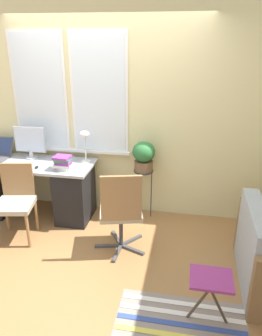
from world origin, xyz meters
TOP-DOWN VIEW (x-y plane):
  - ground_plane at (0.00, 0.00)m, footprint 14.00×14.00m
  - wall_back_with_window at (-0.02, 0.71)m, footprint 9.00×0.12m
  - desk at (-0.93, 0.32)m, footprint 1.60×0.63m
  - monitor at (-1.00, 0.48)m, footprint 0.42×0.15m
  - keyboard at (-1.02, 0.14)m, footprint 0.33×0.13m
  - mouse at (-0.77, 0.15)m, footprint 0.04×0.06m
  - desk_lamp at (-0.24, 0.47)m, footprint 0.13×0.13m
  - book_stack at (-0.43, 0.17)m, footprint 0.24×0.19m
  - desk_chair_wooden at (-0.90, -0.20)m, footprint 0.49×0.50m
  - office_chair_swivel at (0.38, -0.29)m, footprint 0.59×0.57m
  - plant_stand at (0.50, 0.52)m, footprint 0.25×0.25m
  - potted_plant at (0.50, 0.52)m, footprint 0.28×0.28m
  - floor_rug_striped at (1.09, -1.20)m, footprint 1.11×0.65m
  - folding_stool at (1.30, -1.10)m, footprint 0.35×0.29m

SIDE VIEW (x-z plane):
  - ground_plane at x=0.00m, z-range 0.00..0.00m
  - floor_rug_striped at x=1.09m, z-range 0.00..0.01m
  - desk at x=-0.93m, z-range 0.02..0.76m
  - folding_stool at x=1.30m, z-range 0.17..0.63m
  - desk_chair_wooden at x=-0.90m, z-range 0.04..0.92m
  - office_chair_swivel at x=0.38m, z-range 0.02..1.01m
  - plant_stand at x=0.50m, z-range 0.25..0.91m
  - keyboard at x=-1.02m, z-range 0.75..0.76m
  - mouse at x=-0.77m, z-range 0.75..0.77m
  - book_stack at x=-0.43m, z-range 0.75..0.92m
  - potted_plant at x=0.50m, z-range 0.68..1.05m
  - monitor at x=-1.00m, z-range 0.76..1.18m
  - desk_lamp at x=-0.24m, z-range 0.86..1.27m
  - wall_back_with_window at x=-0.02m, z-range 0.01..2.71m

